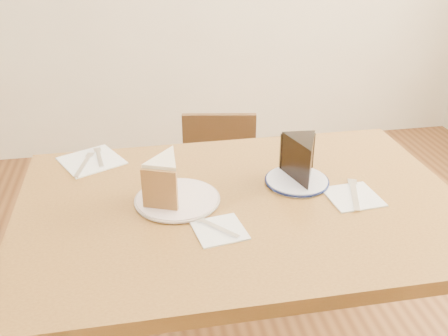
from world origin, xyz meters
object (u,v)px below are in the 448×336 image
plate_cream (177,200)px  chocolate_cake (303,162)px  carrot_cake (167,178)px  plate_navy (297,181)px  table (241,231)px  chair_far (220,196)px

plate_cream → chocolate_cake: size_ratio=1.60×
carrot_cake → chocolate_cake: size_ratio=0.91×
plate_navy → carrot_cake: (-0.37, -0.02, 0.06)m
table → chair_far: bearing=85.7°
carrot_cake → chair_far: bearing=89.0°
chocolate_cake → table: bearing=23.6°
carrot_cake → chocolate_cake: same height
plate_navy → carrot_cake: size_ratio=1.40×
chair_far → plate_navy: (0.13, -0.55, 0.36)m
plate_navy → chocolate_cake: chocolate_cake is taller
plate_cream → table: bearing=-9.3°
table → plate_navy: size_ratio=6.82×
table → chair_far: 0.67m
table → plate_navy: plate_navy is taller
table → carrot_cake: size_ratio=9.54×
plate_navy → chocolate_cake: (0.01, -0.00, 0.06)m
plate_navy → carrot_cake: carrot_cake is taller
plate_cream → chocolate_cake: chocolate_cake is taller
table → plate_cream: bearing=170.7°
table → plate_cream: (-0.17, 0.03, 0.10)m
plate_navy → chocolate_cake: bearing=-3.3°
table → carrot_cake: bearing=166.5°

